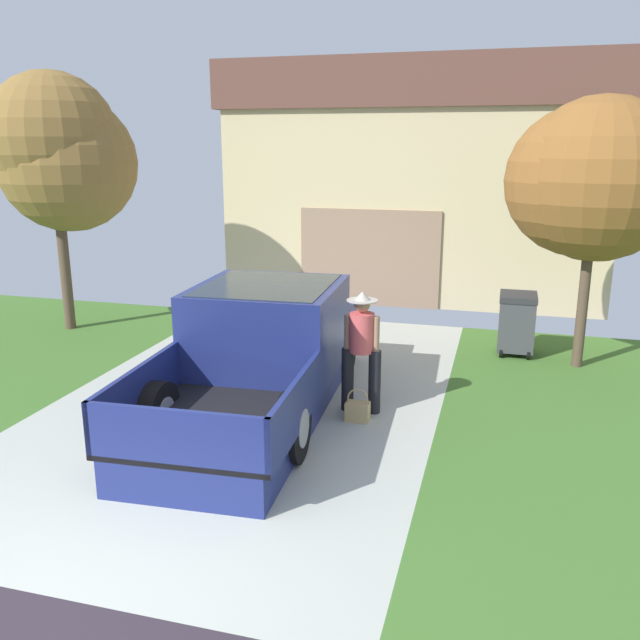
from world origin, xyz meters
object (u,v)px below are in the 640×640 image
object	(u,v)px
person_with_hat	(362,346)
house_with_garage	(424,178)
pickup_truck	(266,350)
handbag	(358,410)
front_yard_tree	(60,149)
neighbor_tree	(591,180)
wheeled_trash_bin	(517,322)

from	to	relation	value
person_with_hat	house_with_garage	world-z (taller)	house_with_garage
pickup_truck	house_with_garage	bearing A→B (deg)	80.42
person_with_hat	handbag	distance (m)	0.83
house_with_garage	handbag	bearing A→B (deg)	-87.69
person_with_hat	handbag	world-z (taller)	person_with_hat
person_with_hat	pickup_truck	bearing A→B (deg)	-1.04
pickup_truck	person_with_hat	xyz separation A→B (m)	(1.35, -0.05, 0.18)
handbag	front_yard_tree	bearing A→B (deg)	154.50
neighbor_tree	pickup_truck	bearing A→B (deg)	-145.36
handbag	wheeled_trash_bin	size ratio (longest dim) A/B	0.42
person_with_hat	wheeled_trash_bin	bearing A→B (deg)	-121.33
person_with_hat	front_yard_tree	xyz separation A→B (m)	(-6.26, 2.67, 2.46)
pickup_truck	house_with_garage	xyz separation A→B (m)	(1.01, 8.73, 1.92)
handbag	front_yard_tree	xyz separation A→B (m)	(-6.29, 3.00, 3.23)
handbag	neighbor_tree	world-z (taller)	neighbor_tree
house_with_garage	wheeled_trash_bin	distance (m)	6.42
handbag	house_with_garage	world-z (taller)	house_with_garage
pickup_truck	wheeled_trash_bin	distance (m)	4.58
person_with_hat	house_with_garage	size ratio (longest dim) A/B	0.19
neighbor_tree	handbag	bearing A→B (deg)	-131.05
handbag	front_yard_tree	distance (m)	7.67
front_yard_tree	wheeled_trash_bin	distance (m)	8.73
handbag	house_with_garage	bearing A→B (deg)	92.31
pickup_truck	neighbor_tree	world-z (taller)	neighbor_tree
pickup_truck	house_with_garage	distance (m)	8.99
wheeled_trash_bin	front_yard_tree	bearing A→B (deg)	-176.58
house_with_garage	front_yard_tree	world-z (taller)	house_with_garage
wheeled_trash_bin	person_with_hat	bearing A→B (deg)	-122.25
handbag	pickup_truck	bearing A→B (deg)	164.92
wheeled_trash_bin	house_with_garage	bearing A→B (deg)	112.59
front_yard_tree	house_with_garage	bearing A→B (deg)	45.87
pickup_truck	wheeled_trash_bin	xyz separation A→B (m)	(3.35, 3.12, -0.16)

